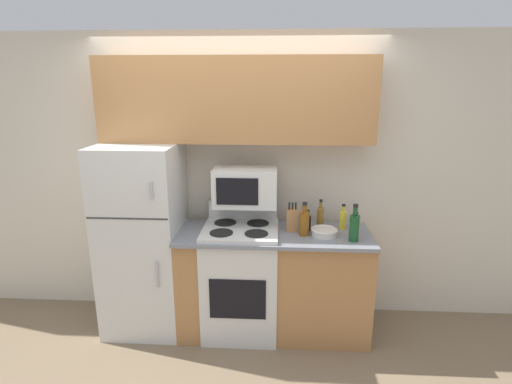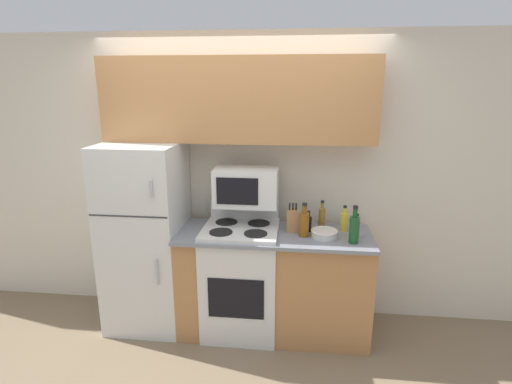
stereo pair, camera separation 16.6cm
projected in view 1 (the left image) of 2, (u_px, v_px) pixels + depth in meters
name	position (u px, v px, depth m)	size (l,w,h in m)	color
ground_plane	(233.00, 347.00, 3.31)	(12.00, 12.00, 0.00)	#7F6B51
wall_back	(239.00, 179.00, 3.63)	(8.00, 0.05, 2.55)	beige
lower_cabinets	(273.00, 282.00, 3.44)	(1.60, 0.60, 0.92)	#B27A47
refrigerator	(143.00, 239.00, 3.45)	(0.66, 0.67, 1.64)	silver
upper_cabinets	(236.00, 100.00, 3.27)	(2.26, 0.30, 0.69)	#B27A47
stove	(241.00, 278.00, 3.44)	(0.63, 0.58, 1.12)	silver
microwave	(245.00, 187.00, 3.35)	(0.53, 0.31, 0.32)	silver
knife_block	(292.00, 220.00, 3.32)	(0.10, 0.08, 0.25)	#B27A47
bowl	(324.00, 232.00, 3.23)	(0.22, 0.22, 0.06)	silver
bottle_wine_green	(354.00, 227.00, 3.11)	(0.08, 0.08, 0.30)	#194C23
bottle_whiskey	(304.00, 222.00, 3.22)	(0.08, 0.08, 0.28)	brown
bottle_soy_sauce	(308.00, 222.00, 3.34)	(0.05, 0.05, 0.18)	black
bottle_hot_sauce	(356.00, 226.00, 3.22)	(0.05, 0.05, 0.20)	red
bottle_cooking_spray	(343.00, 219.00, 3.37)	(0.06, 0.06, 0.22)	gold
bottle_vinegar	(320.00, 216.00, 3.43)	(0.06, 0.06, 0.24)	olive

